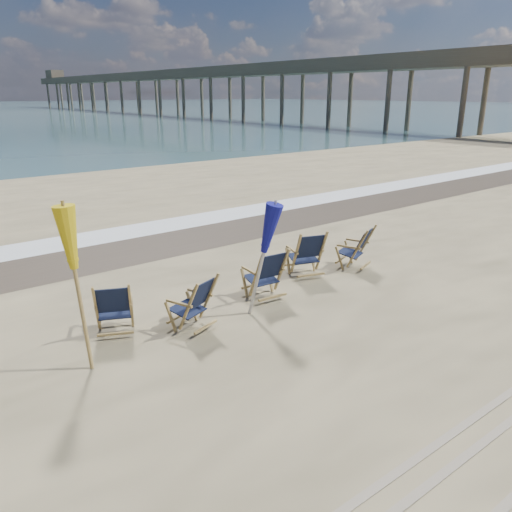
# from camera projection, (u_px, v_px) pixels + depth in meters

# --- Properties ---
(surf_foam) EXTENTS (200.00, 1.40, 0.01)m
(surf_foam) POSITION_uv_depth(u_px,v_px,m) (123.00, 233.00, 13.93)
(surf_foam) COLOR silver
(surf_foam) RESTS_ON ground
(wet_sand_strip) EXTENTS (200.00, 2.60, 0.00)m
(wet_sand_strip) POSITION_uv_depth(u_px,v_px,m) (147.00, 245.00, 12.81)
(wet_sand_strip) COLOR #42362A
(wet_sand_strip) RESTS_ON ground
(beach_chair_0) EXTENTS (0.84, 0.87, 0.95)m
(beach_chair_0) POSITION_uv_depth(u_px,v_px,m) (131.00, 307.00, 7.94)
(beach_chair_0) COLOR black
(beach_chair_0) RESTS_ON ground
(beach_chair_1) EXTENTS (0.82, 0.86, 0.96)m
(beach_chair_1) POSITION_uv_depth(u_px,v_px,m) (209.00, 298.00, 8.28)
(beach_chair_1) COLOR black
(beach_chair_1) RESTS_ON ground
(beach_chair_2) EXTENTS (0.72, 0.79, 1.03)m
(beach_chair_2) POSITION_uv_depth(u_px,v_px,m) (282.00, 272.00, 9.40)
(beach_chair_2) COLOR black
(beach_chair_2) RESTS_ON ground
(beach_chair_3) EXTENTS (0.87, 0.93, 1.05)m
(beach_chair_3) POSITION_uv_depth(u_px,v_px,m) (322.00, 253.00, 10.48)
(beach_chair_3) COLOR black
(beach_chair_3) RESTS_ON ground
(beach_chair_4) EXTENTS (0.84, 0.88, 0.98)m
(beach_chair_4) POSITION_uv_depth(u_px,v_px,m) (366.00, 245.00, 11.16)
(beach_chair_4) COLOR black
(beach_chair_4) RESTS_ON ground
(umbrella_yellow) EXTENTS (0.30, 0.30, 2.34)m
(umbrella_yellow) POSITION_uv_depth(u_px,v_px,m) (74.00, 247.00, 6.52)
(umbrella_yellow) COLOR #A5864A
(umbrella_yellow) RESTS_ON ground
(umbrella_blue) EXTENTS (0.30, 0.30, 2.04)m
(umbrella_blue) POSITION_uv_depth(u_px,v_px,m) (261.00, 232.00, 8.30)
(umbrella_blue) COLOR #A5A5AD
(umbrella_blue) RESTS_ON ground
(fishing_pier) EXTENTS (4.40, 140.00, 9.30)m
(fishing_pier) POSITION_uv_depth(u_px,v_px,m) (174.00, 87.00, 83.95)
(fishing_pier) COLOR brown
(fishing_pier) RESTS_ON ground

